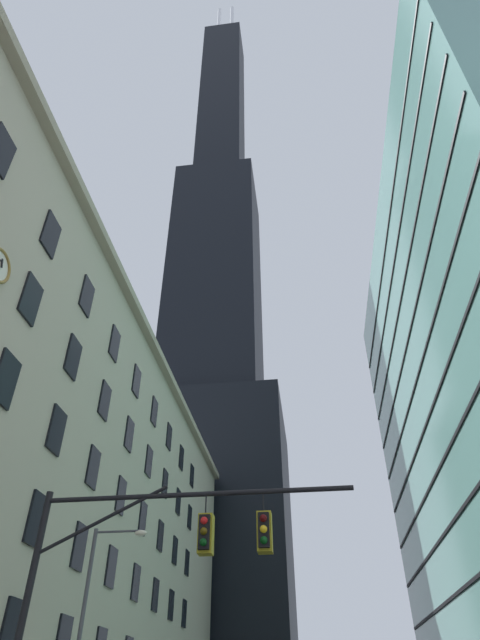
# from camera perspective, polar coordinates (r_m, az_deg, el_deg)

# --- Properties ---
(station_building) EXTENTS (14.75, 62.52, 26.16)m
(station_building) POSITION_cam_1_polar(r_m,az_deg,el_deg) (40.88, -21.70, -17.97)
(station_building) COLOR #B2A88E
(station_building) RESTS_ON ground
(dark_skyscraper) EXTENTS (24.38, 24.38, 196.35)m
(dark_skyscraper) POSITION_cam_1_polar(r_m,az_deg,el_deg) (98.40, -2.86, -1.68)
(dark_skyscraper) COLOR black
(dark_skyscraper) RESTS_ON ground
(traffic_signal_mast) EXTENTS (9.00, 0.63, 6.64)m
(traffic_signal_mast) POSITION_cam_1_polar(r_m,az_deg,el_deg) (15.41, -8.66, -24.45)
(traffic_signal_mast) COLOR black
(traffic_signal_mast) RESTS_ON sidewalk_left
(street_lamppost) EXTENTS (2.48, 0.32, 7.90)m
(street_lamppost) POSITION_cam_1_polar(r_m,az_deg,el_deg) (25.37, -15.97, -28.23)
(street_lamppost) COLOR #47474C
(street_lamppost) RESTS_ON sidewalk_left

